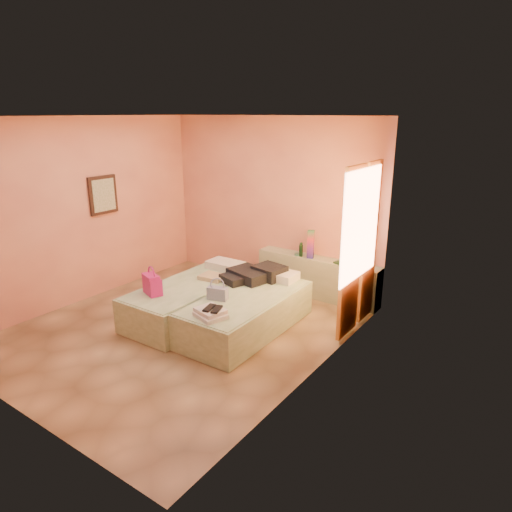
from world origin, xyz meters
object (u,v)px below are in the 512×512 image
(bed_right, at_px, (246,313))
(water_bottle, at_px, (301,250))
(blue_handbag, at_px, (218,293))
(towel_stack, at_px, (211,313))
(bed_left, at_px, (191,300))
(magenta_handbag, at_px, (152,284))
(headboard_ledge, at_px, (317,277))
(green_book, at_px, (340,263))
(flower_vase, at_px, (358,256))

(bed_right, relative_size, water_bottle, 9.18)
(blue_handbag, relative_size, towel_stack, 0.75)
(bed_left, relative_size, magenta_handbag, 6.69)
(headboard_ledge, xyz_separation_m, green_book, (0.40, -0.07, 0.34))
(water_bottle, relative_size, blue_handbag, 0.83)
(water_bottle, height_order, flower_vase, flower_vase)
(blue_handbag, bearing_deg, bed_left, 146.22)
(water_bottle, height_order, magenta_handbag, water_bottle)
(bed_left, height_order, blue_handbag, blue_handbag)
(bed_left, bearing_deg, water_bottle, 60.70)
(water_bottle, bearing_deg, headboard_ledge, 16.67)
(green_book, bearing_deg, bed_left, -117.79)
(bed_right, bearing_deg, bed_left, -175.46)
(bed_left, height_order, towel_stack, towel_stack)
(flower_vase, bearing_deg, bed_right, -118.35)
(flower_vase, bearing_deg, towel_stack, -109.31)
(bed_right, xyz_separation_m, green_book, (0.63, 1.54, 0.41))
(headboard_ledge, distance_m, magenta_handbag, 2.64)
(headboard_ledge, xyz_separation_m, water_bottle, (-0.27, -0.08, 0.43))
(blue_handbag, height_order, towel_stack, blue_handbag)
(towel_stack, bearing_deg, bed_right, 92.79)
(water_bottle, distance_m, blue_handbag, 1.86)
(bed_right, bearing_deg, flower_vase, 60.94)
(green_book, xyz_separation_m, magenta_handbag, (-1.71, -2.20, -0.02))
(bed_right, xyz_separation_m, water_bottle, (-0.04, 1.54, 0.51))
(green_book, distance_m, magenta_handbag, 2.79)
(headboard_ledge, height_order, bed_left, headboard_ledge)
(headboard_ledge, distance_m, towel_stack, 2.41)
(water_bottle, bearing_deg, bed_right, -88.50)
(bed_left, relative_size, towel_stack, 5.71)
(bed_left, xyz_separation_m, towel_stack, (0.96, -0.69, 0.30))
(bed_left, relative_size, green_book, 12.67)
(water_bottle, distance_m, magenta_handbag, 2.43)
(headboard_ledge, height_order, blue_handbag, blue_handbag)
(water_bottle, height_order, green_book, water_bottle)
(bed_left, xyz_separation_m, magenta_handbag, (-0.16, -0.57, 0.39))
(headboard_ledge, relative_size, flower_vase, 7.36)
(headboard_ledge, bearing_deg, bed_right, -97.93)
(green_book, relative_size, flower_vase, 0.57)
(bed_right, distance_m, flower_vase, 1.94)
(headboard_ledge, xyz_separation_m, towel_stack, (-0.19, -2.39, 0.23))
(flower_vase, bearing_deg, water_bottle, -173.65)
(towel_stack, bearing_deg, magenta_handbag, 173.91)
(water_bottle, relative_size, towel_stack, 0.62)
(water_bottle, bearing_deg, magenta_handbag, -115.43)
(water_bottle, height_order, towel_stack, water_bottle)
(bed_right, distance_m, towel_stack, 0.83)
(magenta_handbag, bearing_deg, headboard_ledge, 80.81)
(bed_left, distance_m, green_book, 2.29)
(bed_right, bearing_deg, headboard_ledge, 81.36)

